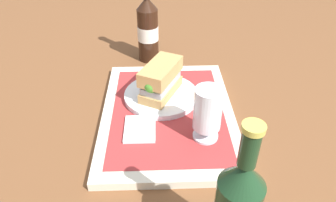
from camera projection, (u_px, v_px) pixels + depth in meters
The scene contains 8 objects.
ground_plane at pixel (168, 117), 0.78m from camera, with size 3.00×3.00×0.00m, color brown.
tray at pixel (168, 114), 0.78m from camera, with size 0.44×0.32×0.02m, color beige.
placemat at pixel (168, 111), 0.77m from camera, with size 0.38×0.27×0.00m, color #9E2D2D.
plate at pixel (161, 95), 0.81m from camera, with size 0.19×0.19×0.01m, color white.
sandwich at pixel (160, 80), 0.78m from camera, with size 0.14×0.12×0.08m.
beer_glass at pixel (207, 112), 0.65m from camera, with size 0.06×0.06×0.12m.
napkin_folded at pixel (140, 129), 0.71m from camera, with size 0.09×0.07×0.01m, color white.
second_bottle at pixel (148, 29), 0.97m from camera, with size 0.07×0.07×0.27m.
Camera 1 is at (0.61, -0.02, 0.49)m, focal length 33.51 mm.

